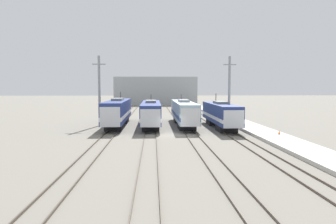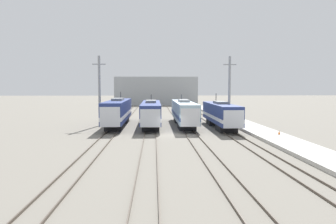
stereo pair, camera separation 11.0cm
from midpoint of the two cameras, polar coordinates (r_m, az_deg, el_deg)
ground_plane at (r=41.66m, az=0.55°, el=-4.01°), size 400.00×400.00×0.00m
rail_pair_far_left at (r=41.97m, az=-10.11°, el=-3.91°), size 1.50×120.00×0.15m
rail_pair_center_left at (r=41.60m, az=-3.01°, el=-3.92°), size 1.51×120.00×0.15m
rail_pair_center_right at (r=41.86m, az=4.10°, el=-3.87°), size 1.51×120.00×0.15m
rail_pair_far_right at (r=42.76m, az=11.02°, el=-3.77°), size 1.50×120.00×0.15m
locomotive_far_left at (r=51.35m, az=-8.70°, el=0.02°), size 2.88×19.21×5.28m
locomotive_center_left at (r=50.64m, az=-2.92°, el=-0.16°), size 2.87×19.20×4.85m
locomotive_center_right at (r=51.48m, az=2.85°, el=-0.05°), size 2.78×19.85×4.83m
locomotive_far_right at (r=48.74m, az=9.31°, el=-0.43°), size 2.84×16.41×5.06m
catenary_tower_left at (r=52.26m, az=-11.80°, el=3.75°), size 2.07×0.39×10.92m
catenary_tower_right at (r=52.95m, az=10.71°, el=3.77°), size 2.07×0.39×10.92m
platform at (r=43.93m, az=16.45°, el=-3.51°), size 4.00×120.00×0.37m
traffic_cone at (r=41.75m, az=18.86°, el=-3.39°), size 0.29×0.29×0.47m
depot_building at (r=116.30m, az=-2.07°, el=3.70°), size 27.88×14.95×9.55m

